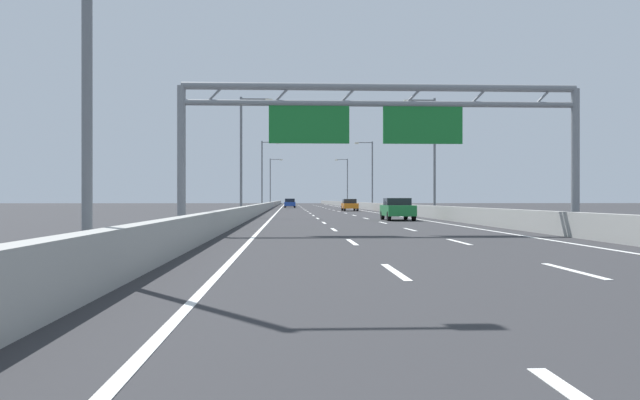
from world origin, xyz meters
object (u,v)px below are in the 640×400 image
object	(u,v)px
blue_car	(290,203)
sign_gantry	(378,119)
streetlamp_right_far	(371,171)
green_car	(398,209)
orange_car	(350,205)
streetlamp_left_far	(264,171)
streetlamp_left_mid	(244,149)
streetlamp_left_distant	(271,179)
red_car	(290,203)
streetlamp_right_distant	(346,179)
streetlamp_right_mid	(432,150)

from	to	relation	value
blue_car	sign_gantry	bearing A→B (deg)	-87.38
streetlamp_right_far	green_car	distance (m)	47.89
blue_car	orange_car	size ratio (longest dim) A/B	0.88
streetlamp_left_far	green_car	bearing A→B (deg)	-77.06
streetlamp_left_far	orange_car	world-z (taller)	streetlamp_left_far
blue_car	streetlamp_left_mid	bearing A→B (deg)	-93.73
streetlamp_left_distant	red_car	world-z (taller)	streetlamp_left_distant
streetlamp_right_distant	streetlamp_left_distant	bearing A→B (deg)	180.00
streetlamp_left_distant	blue_car	bearing A→B (deg)	-81.22
sign_gantry	streetlamp_left_mid	world-z (taller)	streetlamp_left_mid
streetlamp_right_mid	orange_car	bearing A→B (deg)	98.24
red_car	streetlamp_left_mid	bearing A→B (deg)	-92.73
streetlamp_left_mid	streetlamp_left_distant	xyz separation A→B (m)	(0.00, 79.56, 0.00)
sign_gantry	streetlamp_right_distant	distance (m)	104.30
streetlamp_left_mid	blue_car	bearing A→B (deg)	86.27
streetlamp_left_distant	green_car	distance (m)	88.08
streetlamp_right_distant	green_car	bearing A→B (deg)	-92.63
sign_gantry	blue_car	size ratio (longest dim) A/B	4.18
red_car	blue_car	xyz separation A→B (m)	(-0.03, -21.10, 0.04)
sign_gantry	streetlamp_left_mid	bearing A→B (deg)	106.67
streetlamp_right_mid	green_car	distance (m)	9.85
red_car	blue_car	size ratio (longest dim) A/B	1.08
streetlamp_left_far	streetlamp_right_mid	bearing A→B (deg)	-69.43
streetlamp_left_far	streetlamp_right_far	world-z (taller)	same
sign_gantry	green_car	bearing A→B (deg)	77.88
streetlamp_right_distant	blue_car	size ratio (longest dim) A/B	2.31
streetlamp_right_distant	blue_car	world-z (taller)	streetlamp_right_distant
streetlamp_left_far	red_car	bearing A→B (deg)	84.36
streetlamp_right_far	red_car	distance (m)	39.22
red_car	green_car	distance (m)	85.09
streetlamp_left_mid	streetlamp_left_far	size ratio (longest dim) A/B	1.00
streetlamp_left_mid	streetlamp_right_far	bearing A→B (deg)	69.43
streetlamp_left_distant	streetlamp_right_distant	size ratio (longest dim) A/B	1.00
streetlamp_right_far	red_car	bearing A→B (deg)	106.80
streetlamp_left_far	streetlamp_right_distant	size ratio (longest dim) A/B	1.00
streetlamp_left_mid	streetlamp_right_far	xyz separation A→B (m)	(14.93, 39.78, 0.00)
streetlamp_right_mid	streetlamp_left_far	size ratio (longest dim) A/B	1.00
streetlamp_left_mid	blue_car	xyz separation A→B (m)	(3.65, 55.96, -4.63)
blue_car	green_car	distance (m)	64.09
streetlamp_right_mid	streetlamp_right_distant	xyz separation A→B (m)	(0.00, 79.56, 0.00)
streetlamp_right_far	streetlamp_right_distant	xyz separation A→B (m)	(0.00, 39.78, 0.00)
streetlamp_right_distant	blue_car	distance (m)	26.57
sign_gantry	orange_car	size ratio (longest dim) A/B	3.69
streetlamp_right_far	blue_car	xyz separation A→B (m)	(-11.28, 16.18, -4.63)
streetlamp_left_distant	blue_car	size ratio (longest dim) A/B	2.31
streetlamp_left_far	green_car	size ratio (longest dim) A/B	2.30
sign_gantry	streetlamp_left_distant	distance (m)	104.27
sign_gantry	green_car	xyz separation A→B (m)	(3.60, 16.74, -4.06)
streetlamp_left_far	blue_car	bearing A→B (deg)	77.30
streetlamp_left_mid	streetlamp_right_mid	size ratio (longest dim) A/B	1.00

